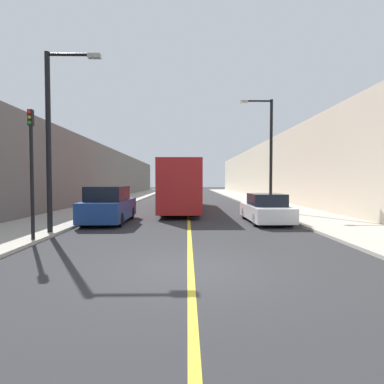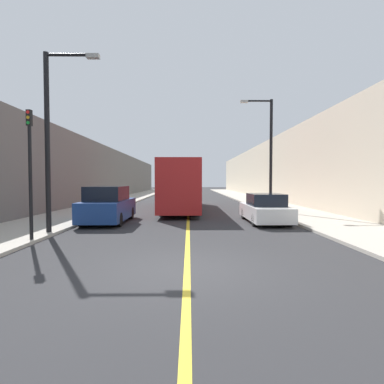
# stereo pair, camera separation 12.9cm
# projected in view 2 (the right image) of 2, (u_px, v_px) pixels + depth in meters

# --- Properties ---
(ground_plane) EXTENTS (200.00, 200.00, 0.00)m
(ground_plane) POSITION_uv_depth(u_px,v_px,m) (187.00, 270.00, 7.31)
(ground_plane) COLOR #2D2D30
(sidewalk_left) EXTENTS (3.86, 72.00, 0.12)m
(sidewalk_left) POSITION_uv_depth(u_px,v_px,m) (131.00, 198.00, 37.21)
(sidewalk_left) COLOR #B2AA9E
(sidewalk_left) RESTS_ON ground
(sidewalk_right) EXTENTS (3.86, 72.00, 0.12)m
(sidewalk_right) POSITION_uv_depth(u_px,v_px,m) (246.00, 198.00, 37.36)
(sidewalk_right) COLOR #B2AA9E
(sidewalk_right) RESTS_ON ground
(building_row_left) EXTENTS (4.00, 72.00, 6.08)m
(building_row_left) POSITION_uv_depth(u_px,v_px,m) (99.00, 174.00, 37.06)
(building_row_left) COLOR #66605B
(building_row_left) RESTS_ON ground
(building_row_right) EXTENTS (4.00, 72.00, 6.91)m
(building_row_right) POSITION_uv_depth(u_px,v_px,m) (278.00, 171.00, 37.27)
(building_row_right) COLOR beige
(building_row_right) RESTS_ON ground
(road_center_line) EXTENTS (0.16, 72.00, 0.01)m
(road_center_line) POSITION_uv_depth(u_px,v_px,m) (189.00, 198.00, 37.28)
(road_center_line) COLOR gold
(road_center_line) RESTS_ON ground
(bus) EXTENTS (2.56, 12.99, 3.46)m
(bus) POSITION_uv_depth(u_px,v_px,m) (181.00, 185.00, 22.64)
(bus) COLOR #AD1E1E
(bus) RESTS_ON ground
(parked_suv_left) EXTENTS (1.98, 4.72, 1.90)m
(parked_suv_left) POSITION_uv_depth(u_px,v_px,m) (108.00, 206.00, 15.55)
(parked_suv_left) COLOR navy
(parked_suv_left) RESTS_ON ground
(car_right_near) EXTENTS (1.87, 4.52, 1.52)m
(car_right_near) POSITION_uv_depth(u_px,v_px,m) (265.00, 209.00, 15.60)
(car_right_near) COLOR silver
(car_right_near) RESTS_ON ground
(street_lamp_left) EXTENTS (2.20, 0.24, 7.12)m
(street_lamp_left) POSITION_uv_depth(u_px,v_px,m) (52.00, 131.00, 11.87)
(street_lamp_left) COLOR black
(street_lamp_left) RESTS_ON sidewalk_left
(street_lamp_right) EXTENTS (2.20, 0.24, 7.52)m
(street_lamp_right) POSITION_uv_depth(u_px,v_px,m) (268.00, 149.00, 20.18)
(street_lamp_right) COLOR black
(street_lamp_right) RESTS_ON sidewalk_right
(traffic_light) EXTENTS (0.16, 0.18, 4.51)m
(traffic_light) POSITION_uv_depth(u_px,v_px,m) (30.00, 170.00, 10.41)
(traffic_light) COLOR black
(traffic_light) RESTS_ON sidewalk_left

